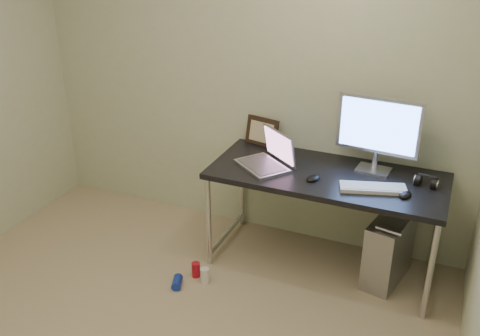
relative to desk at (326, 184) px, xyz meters
name	(u,v)px	position (x,y,z in m)	size (l,w,h in m)	color
wall_back	(246,78)	(-0.75, 0.35, 0.58)	(3.50, 0.02, 2.50)	beige
desk	(326,184)	(0.00, 0.00, 0.00)	(1.61, 0.70, 0.75)	black
tower_computer	(389,249)	(0.47, 0.02, -0.43)	(0.30, 0.50, 0.52)	#A8A7AC
cable_a	(391,210)	(0.42, 0.30, -0.27)	(0.01, 0.01, 0.70)	black
cable_b	(403,216)	(0.51, 0.28, -0.29)	(0.01, 0.01, 0.72)	black
can_red	(196,270)	(-0.78, -0.50, -0.62)	(0.06, 0.06, 0.11)	red
can_white	(205,275)	(-0.69, -0.53, -0.61)	(0.06, 0.06, 0.11)	white
can_blue	(177,282)	(-0.85, -0.65, -0.64)	(0.07, 0.07, 0.12)	#1832B0
laptop	(269,158)	(-0.42, -0.04, 0.14)	(0.47, 0.46, 0.25)	silver
monitor	(378,129)	(0.28, 0.17, 0.39)	(0.56, 0.18, 0.53)	silver
keyboard	(373,188)	(0.33, -0.12, 0.09)	(0.42, 0.14, 0.03)	silver
mouse_right	(406,194)	(0.54, -0.13, 0.10)	(0.07, 0.11, 0.04)	black
mouse_left	(313,177)	(-0.06, -0.13, 0.10)	(0.08, 0.12, 0.04)	black
headphones	(426,182)	(0.64, 0.08, 0.10)	(0.16, 0.09, 0.10)	black
picture_frame	(262,132)	(-0.60, 0.30, 0.19)	(0.27, 0.03, 0.22)	black
webcam	(277,139)	(-0.46, 0.26, 0.17)	(0.04, 0.03, 0.12)	silver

